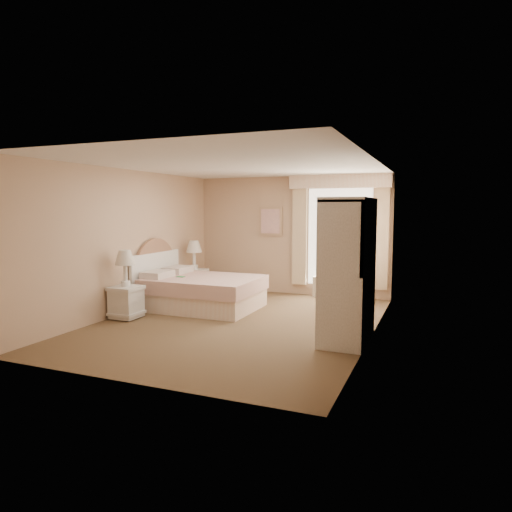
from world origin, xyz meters
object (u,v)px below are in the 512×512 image
at_px(nightstand_near, 126,293).
at_px(cafe_chair, 341,278).
at_px(round_table, 351,279).
at_px(nightstand_far, 194,275).
at_px(armoire, 348,282).
at_px(bed, 198,290).

xyz_separation_m(nightstand_near, cafe_chair, (3.14, 2.14, 0.12)).
distance_m(round_table, cafe_chair, 0.72).
height_order(nightstand_far, armoire, armoire).
bearing_deg(bed, round_table, 33.98).
height_order(round_table, cafe_chair, cafe_chair).
bearing_deg(cafe_chair, round_table, 98.82).
bearing_deg(nightstand_near, bed, 58.65).
bearing_deg(round_table, bed, -146.02).
xyz_separation_m(cafe_chair, armoire, (0.51, -2.01, 0.27)).
relative_size(bed, nightstand_near, 1.82).
height_order(round_table, armoire, armoire).
xyz_separation_m(nightstand_far, armoire, (3.65, -2.14, 0.39)).
relative_size(bed, armoire, 1.04).
height_order(bed, round_table, bed).
bearing_deg(round_table, armoire, -80.53).
distance_m(bed, round_table, 3.00).
relative_size(nightstand_near, nightstand_far, 0.99).
relative_size(bed, cafe_chair, 2.17).
relative_size(bed, nightstand_far, 1.81).
bearing_deg(nightstand_near, nightstand_far, 90.00).
height_order(bed, armoire, armoire).
bearing_deg(cafe_chair, nightstand_near, -131.98).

